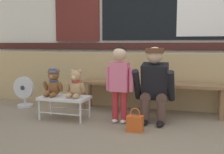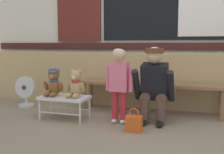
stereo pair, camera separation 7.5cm
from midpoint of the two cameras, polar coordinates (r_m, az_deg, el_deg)
The scene contains 10 objects.
ground_plane at distance 3.08m, azimuth 7.53°, elevation -11.96°, with size 60.00×60.00×0.00m, color #84725B.
brick_low_wall at distance 4.37m, azimuth 10.82°, elevation -0.77°, with size 7.27×0.25×0.85m, color tan.
wooden_bench_long at distance 4.05m, azimuth 7.08°, elevation -2.03°, with size 2.10×0.40×0.44m.
small_display_bench at distance 3.75m, azimuth -10.19°, elevation -4.43°, with size 0.64×0.36×0.30m.
teddy_bear_with_hat at distance 3.79m, azimuth -12.38°, elevation -1.19°, with size 0.28×0.27×0.36m.
teddy_bear_plain at distance 3.65m, azimuth -8.01°, elevation -1.55°, with size 0.28×0.26×0.36m.
child_standing at distance 3.47m, azimuth 0.93°, elevation 0.23°, with size 0.35×0.18×0.96m.
adult_crouching at distance 3.54m, azimuth 8.22°, elevation -1.53°, with size 0.50×0.49×0.95m.
handbag_on_ground at distance 3.21m, azimuth 4.03°, elevation -9.32°, with size 0.18×0.11×0.27m.
floor_fan at distance 4.61m, azimuth -17.86°, elevation -2.92°, with size 0.34×0.24×0.48m.
Camera 1 is at (0.45, -2.89, 0.98)m, focal length 44.99 mm.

